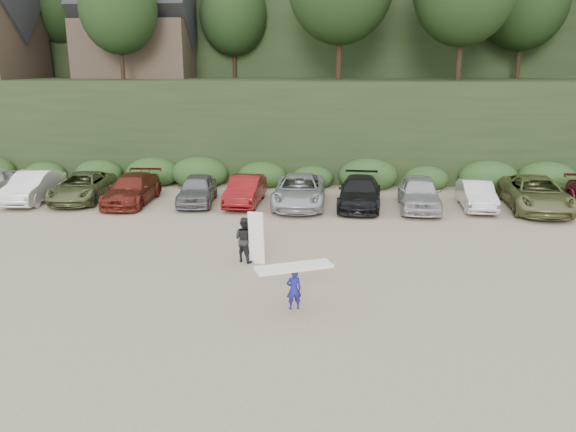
{
  "coord_description": "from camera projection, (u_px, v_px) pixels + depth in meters",
  "views": [
    {
      "loc": [
        2.15,
        -17.92,
        7.0
      ],
      "look_at": [
        0.56,
        3.0,
        1.3
      ],
      "focal_mm": 35.0,
      "sensor_mm": 36.0,
      "label": 1
    }
  ],
  "objects": [
    {
      "name": "parked_cars",
      "position": [
        344.0,
        191.0,
        28.36
      ],
      "size": [
        39.28,
        6.03,
        1.65
      ],
      "color": "silver",
      "rests_on": "ground"
    },
    {
      "name": "ground",
      "position": [
        265.0,
        275.0,
        19.24
      ],
      "size": [
        120.0,
        120.0,
        0.0
      ],
      "primitive_type": "plane",
      "color": "tan",
      "rests_on": "ground"
    },
    {
      "name": "adult_surfer",
      "position": [
        246.0,
        239.0,
        20.35
      ],
      "size": [
        1.29,
        0.96,
        1.97
      ],
      "color": "black",
      "rests_on": "ground"
    },
    {
      "name": "hillside_backdrop",
      "position": [
        307.0,
        16.0,
        50.89
      ],
      "size": [
        90.0,
        41.5,
        28.0
      ],
      "color": "black",
      "rests_on": "ground"
    },
    {
      "name": "child_surfer",
      "position": [
        294.0,
        280.0,
        16.35
      ],
      "size": [
        2.33,
        1.46,
        1.36
      ],
      "color": "navy",
      "rests_on": "ground"
    }
  ]
}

